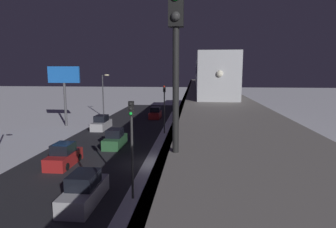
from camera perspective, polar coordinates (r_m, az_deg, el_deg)
The scene contains 14 objects.
ground_plane at distance 26.22m, azimuth -2.97°, elevation -9.76°, with size 240.00×240.00×0.00m, color white.
avenue_asphalt at distance 27.84m, azimuth -16.27°, elevation -8.99°, with size 11.00×87.01×0.01m, color #28282D.
elevated_railway at distance 24.83m, azimuth 8.83°, elevation 1.81°, with size 5.00×87.01×6.22m.
subway_train at distance 37.34m, azimuth 7.90°, elevation 8.16°, with size 2.94×36.87×3.40m.
rail_signal at distance 7.07m, azimuth 1.59°, elevation 14.04°, with size 0.36×0.41×4.00m.
sedan_red at distance 27.02m, azimuth -20.15°, elevation -7.99°, with size 1.91×4.24×1.97m.
sedan_silver at distance 41.89m, azimuth -13.19°, elevation -1.85°, with size 1.80×4.59×1.97m.
sedan_red_2 at distance 50.20m, azimuth -2.56°, elevation 0.09°, with size 1.80×4.29×1.97m.
sedan_silver_2 at distance 19.28m, azimuth -16.43°, elevation -14.55°, with size 1.80×4.60×1.97m.
sedan_green at distance 31.89m, azimuth -10.58°, elevation -5.05°, with size 1.80×4.11×1.97m.
traffic_light_near at distance 18.23m, azimuth -7.28°, elevation -4.36°, with size 0.32×0.44×6.40m.
traffic_light_mid at distance 37.43m, azimuth -0.74°, elevation 2.41°, with size 0.32×0.44×6.40m.
commercial_billboard at distance 45.02m, azimuth -20.10°, elevation 6.30°, with size 4.80×0.36×8.90m.
street_lamp_far at distance 52.27m, azimuth -12.67°, elevation 4.66°, with size 1.35×0.44×7.65m.
Camera 1 is at (-3.64, 24.61, 8.29)m, focal length 30.44 mm.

